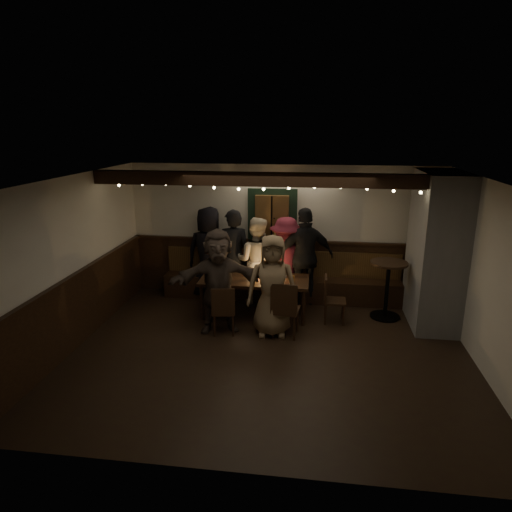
# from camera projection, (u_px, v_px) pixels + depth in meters

# --- Properties ---
(room) EXTENTS (6.02, 5.01, 2.62)m
(room) POSITION_uv_depth(u_px,v_px,m) (340.00, 261.00, 7.81)
(room) COLOR black
(room) RESTS_ON ground
(dining_table) EXTENTS (1.92, 0.82, 0.83)m
(dining_table) POSITION_uv_depth(u_px,v_px,m) (254.00, 282.00, 8.10)
(dining_table) COLOR black
(dining_table) RESTS_ON ground
(chair_near_left) EXTENTS (0.43, 0.43, 0.83)m
(chair_near_left) POSITION_uv_depth(u_px,v_px,m) (223.00, 308.00, 7.37)
(chair_near_left) COLOR black
(chair_near_left) RESTS_ON ground
(chair_near_right) EXTENTS (0.47, 0.47, 0.94)m
(chair_near_right) POSITION_uv_depth(u_px,v_px,m) (285.00, 307.00, 7.26)
(chair_near_right) COLOR black
(chair_near_right) RESTS_ON ground
(chair_end) EXTENTS (0.37, 0.37, 0.82)m
(chair_end) POSITION_uv_depth(u_px,v_px,m) (330.00, 296.00, 7.87)
(chair_end) COLOR black
(chair_end) RESTS_ON ground
(high_top) EXTENTS (0.65, 0.65, 1.03)m
(high_top) POSITION_uv_depth(u_px,v_px,m) (387.00, 283.00, 7.99)
(high_top) COLOR black
(high_top) RESTS_ON ground
(person_a) EXTENTS (0.92, 0.62, 1.82)m
(person_a) POSITION_uv_depth(u_px,v_px,m) (209.00, 253.00, 8.90)
(person_a) COLOR black
(person_a) RESTS_ON ground
(person_b) EXTENTS (0.71, 0.52, 1.80)m
(person_b) POSITION_uv_depth(u_px,v_px,m) (233.00, 256.00, 8.75)
(person_b) COLOR black
(person_b) RESTS_ON ground
(person_c) EXTENTS (0.86, 0.70, 1.67)m
(person_c) POSITION_uv_depth(u_px,v_px,m) (256.00, 260.00, 8.67)
(person_c) COLOR beige
(person_c) RESTS_ON ground
(person_d) EXTENTS (1.20, 0.88, 1.67)m
(person_d) POSITION_uv_depth(u_px,v_px,m) (286.00, 260.00, 8.67)
(person_d) COLOR maroon
(person_d) RESTS_ON ground
(person_e) EXTENTS (1.18, 0.79, 1.87)m
(person_e) POSITION_uv_depth(u_px,v_px,m) (305.00, 257.00, 8.53)
(person_e) COLOR black
(person_e) RESTS_ON ground
(person_f) EXTENTS (1.68, 0.91, 1.73)m
(person_f) POSITION_uv_depth(u_px,v_px,m) (219.00, 281.00, 7.44)
(person_f) COLOR #43362E
(person_f) RESTS_ON ground
(person_g) EXTENTS (0.87, 0.62, 1.67)m
(person_g) POSITION_uv_depth(u_px,v_px,m) (272.00, 286.00, 7.30)
(person_g) COLOR #82684A
(person_g) RESTS_ON ground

